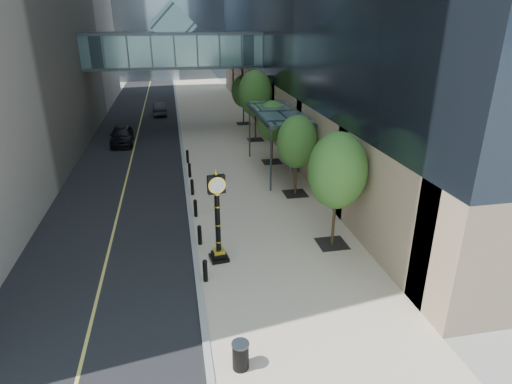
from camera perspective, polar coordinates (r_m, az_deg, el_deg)
ground at (r=17.91m, az=2.42°, el=-12.74°), size 320.00×320.00×0.00m
road at (r=55.32m, az=-14.72°, el=10.82°), size 8.00×180.00×0.02m
sidewalk at (r=55.39m, az=-6.29°, el=11.44°), size 8.00×180.00×0.06m
curb at (r=55.21m, az=-10.51°, el=11.18°), size 0.25×180.00×0.07m
skywalk at (r=42.33m, az=-10.87°, el=18.40°), size 17.00×4.20×5.80m
entrance_canopy at (r=29.73m, az=2.88°, el=10.42°), size 3.00×8.00×4.38m
bollard_row at (r=25.22m, az=-8.29°, el=-0.76°), size 0.20×16.20×0.90m
street_trees at (r=31.72m, az=2.23°, el=10.27°), size 2.98×28.54×6.12m
street_clock at (r=18.86m, az=-5.12°, el=-4.16°), size 0.89×0.89×4.24m
trash_bin at (r=14.22m, az=-2.07°, el=-21.05°), size 0.54×0.54×0.90m
pedestrian at (r=30.29m, az=4.89°, el=4.34°), size 0.80×0.65×1.89m
car_near at (r=39.23m, az=-17.47°, el=7.26°), size 2.03×4.71×1.58m
car_far at (r=50.54m, az=-12.73°, el=10.78°), size 1.60×4.21×1.37m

